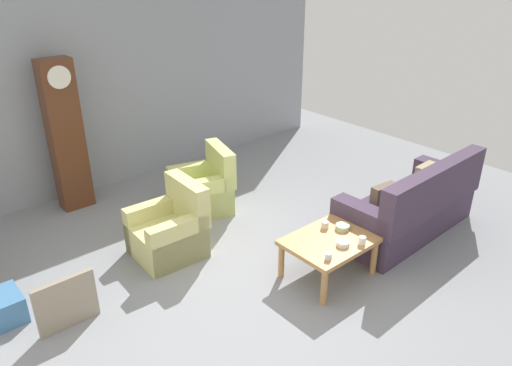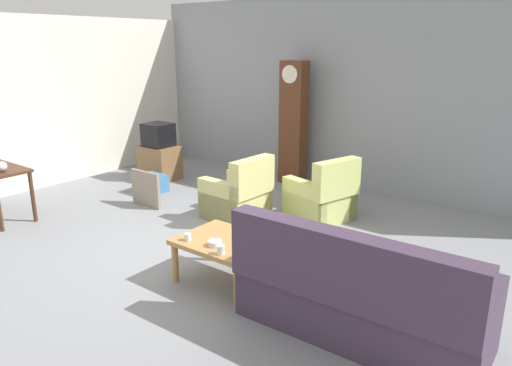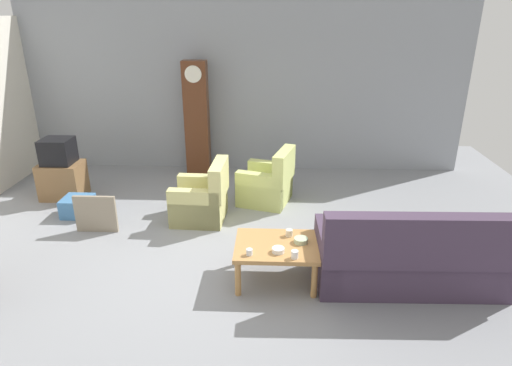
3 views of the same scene
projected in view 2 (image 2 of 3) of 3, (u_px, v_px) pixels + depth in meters
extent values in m
plane|color=gray|center=(207.00, 253.00, 5.79)|extent=(10.40, 10.40, 0.00)
cube|color=gray|center=(351.00, 94.00, 8.08)|extent=(8.40, 0.16, 3.20)
cube|color=silver|center=(40.00, 103.00, 8.14)|extent=(0.12, 6.40, 2.88)
cube|color=#423347|center=(360.00, 309.00, 4.16)|extent=(2.12, 0.89, 0.44)
cube|color=#423347|center=(345.00, 270.00, 3.73)|extent=(2.10, 0.25, 0.60)
cube|color=#423347|center=(476.00, 333.00, 3.60)|extent=(0.26, 0.85, 0.68)
cube|color=#423347|center=(272.00, 268.00, 4.65)|extent=(0.26, 0.85, 0.68)
cube|color=#9E8966|center=(422.00, 280.00, 3.81)|extent=(0.36, 0.13, 0.36)
cube|color=brown|center=(316.00, 251.00, 4.36)|extent=(0.37, 0.16, 0.36)
cube|color=#CCC67A|center=(236.00, 204.00, 6.92)|extent=(0.79, 0.79, 0.40)
cube|color=#CCC67A|center=(252.00, 177.00, 6.59)|extent=(0.21, 0.77, 0.52)
cube|color=#CCC67A|center=(249.00, 192.00, 7.11)|extent=(0.77, 0.19, 0.60)
cube|color=#CCC67A|center=(221.00, 202.00, 6.67)|extent=(0.77, 0.19, 0.60)
cube|color=#CAD376|center=(319.00, 205.00, 6.88)|extent=(0.94, 0.94, 0.40)
cube|color=#CAD376|center=(337.00, 179.00, 6.50)|extent=(0.38, 0.78, 0.52)
cube|color=#CAD376|center=(334.00, 194.00, 7.02)|extent=(0.77, 0.37, 0.60)
cube|color=#CAD376|center=(304.00, 202.00, 6.68)|extent=(0.77, 0.37, 0.60)
cube|color=#B27F47|center=(226.00, 242.00, 4.97)|extent=(0.96, 0.76, 0.05)
cylinder|color=#B27F47|center=(175.00, 263.00, 5.04)|extent=(0.07, 0.07, 0.43)
cylinder|color=#B27F47|center=(237.00, 287.00, 4.55)|extent=(0.07, 0.07, 0.43)
cylinder|color=#B27F47|center=(217.00, 243.00, 5.54)|extent=(0.07, 0.07, 0.43)
cylinder|color=#B27F47|center=(277.00, 263.00, 5.04)|extent=(0.07, 0.07, 0.43)
cylinder|color=#472819|center=(33.00, 197.00, 6.70)|extent=(0.06, 0.06, 0.72)
cube|color=#562D19|center=(294.00, 124.00, 8.38)|extent=(0.44, 0.28, 2.14)
cylinder|color=silver|center=(290.00, 74.00, 8.03)|extent=(0.30, 0.02, 0.30)
cube|color=brown|center=(160.00, 162.00, 8.87)|extent=(0.68, 0.52, 0.61)
cube|color=black|center=(158.00, 135.00, 8.72)|extent=(0.48, 0.44, 0.42)
cube|color=gray|center=(146.00, 189.00, 7.36)|extent=(0.60, 0.05, 0.55)
cube|color=teal|center=(151.00, 184.00, 8.09)|extent=(0.44, 0.43, 0.29)
sphere|color=silver|center=(2.00, 166.00, 6.47)|extent=(0.14, 0.14, 0.14)
cylinder|color=white|center=(221.00, 250.00, 4.61)|extent=(0.08, 0.08, 0.09)
cylinder|color=silver|center=(188.00, 237.00, 4.94)|extent=(0.07, 0.07, 0.07)
cylinder|color=beige|center=(249.00, 233.00, 5.02)|extent=(0.09, 0.09, 0.08)
cylinder|color=white|center=(215.00, 243.00, 4.81)|extent=(0.14, 0.14, 0.05)
cylinder|color=#B2C69E|center=(250.00, 242.00, 4.83)|extent=(0.16, 0.16, 0.06)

